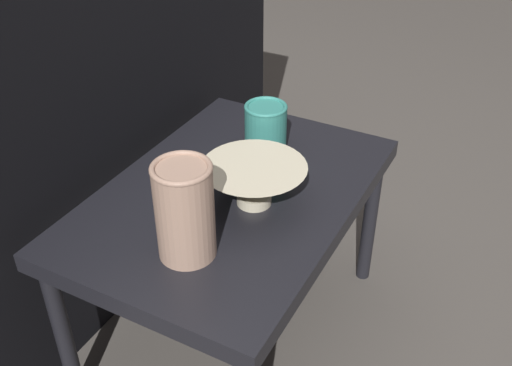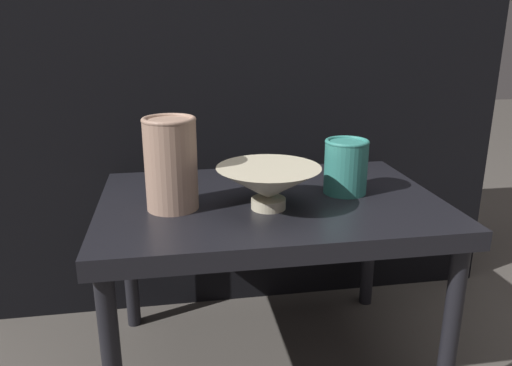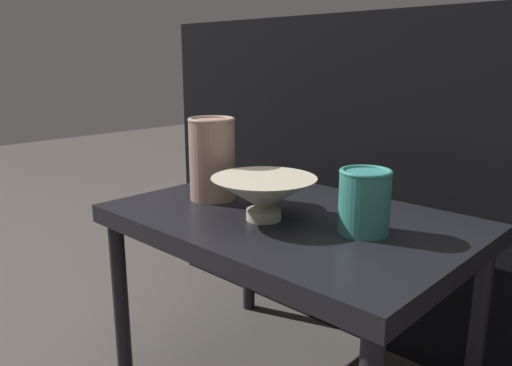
% 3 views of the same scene
% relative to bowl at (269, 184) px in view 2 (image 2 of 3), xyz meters
% --- Properties ---
extents(ground_plane, '(8.00, 8.00, 0.00)m').
position_rel_bowl_xyz_m(ground_plane, '(0.02, 0.06, -0.48)').
color(ground_plane, '#4C4742').
extents(table, '(0.74, 0.51, 0.43)m').
position_rel_bowl_xyz_m(table, '(0.02, 0.06, -0.10)').
color(table, black).
rests_on(table, ground_plane).
extents(couch_backdrop, '(1.46, 0.50, 0.86)m').
position_rel_bowl_xyz_m(couch_backdrop, '(0.02, 0.61, -0.05)').
color(couch_backdrop, black).
rests_on(couch_backdrop, ground_plane).
extents(bowl, '(0.22, 0.22, 0.09)m').
position_rel_bowl_xyz_m(bowl, '(0.00, 0.00, 0.00)').
color(bowl, beige).
rests_on(bowl, table).
extents(vase_textured_left, '(0.11, 0.11, 0.19)m').
position_rel_bowl_xyz_m(vase_textured_left, '(-0.20, 0.03, 0.04)').
color(vase_textured_left, tan).
rests_on(vase_textured_left, table).
extents(vase_colorful_right, '(0.10, 0.10, 0.12)m').
position_rel_bowl_xyz_m(vase_colorful_right, '(0.19, 0.07, 0.01)').
color(vase_colorful_right, teal).
rests_on(vase_colorful_right, table).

